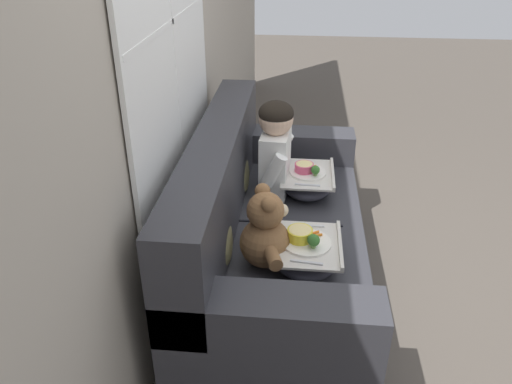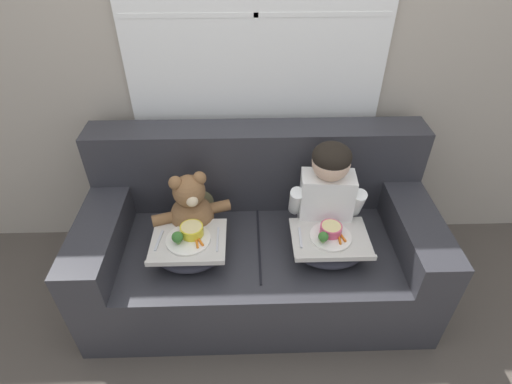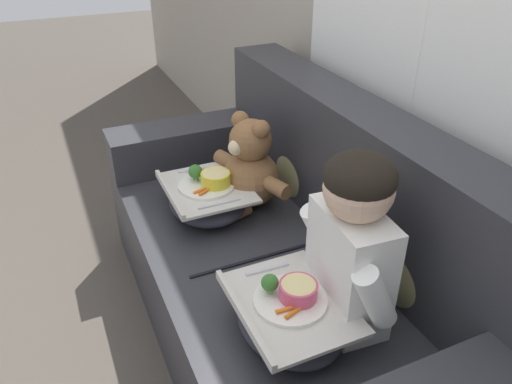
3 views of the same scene
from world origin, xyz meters
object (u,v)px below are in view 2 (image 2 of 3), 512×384
(couch, at_px, (258,241))
(throw_pillow_behind_child, at_px, (319,185))
(teddy_bear, at_px, (192,210))
(throw_pillow_behind_teddy, at_px, (195,187))
(child_figure, at_px, (328,186))
(lap_tray_teddy, at_px, (190,248))
(lap_tray_child, at_px, (329,245))

(couch, relative_size, throw_pillow_behind_child, 5.60)
(throw_pillow_behind_child, xyz_separation_m, teddy_bear, (-0.72, -0.22, 0.01))
(throw_pillow_behind_teddy, bearing_deg, child_figure, -16.41)
(teddy_bear, bearing_deg, child_figure, 0.34)
(lap_tray_teddy, bearing_deg, lap_tray_child, -0.06)
(throw_pillow_behind_teddy, height_order, teddy_bear, teddy_bear)
(throw_pillow_behind_child, distance_m, child_figure, 0.26)
(lap_tray_child, bearing_deg, child_figure, 89.90)
(lap_tray_child, bearing_deg, couch, 149.99)
(throw_pillow_behind_child, bearing_deg, teddy_bear, -163.25)
(couch, distance_m, throw_pillow_behind_child, 0.48)
(throw_pillow_behind_child, height_order, lap_tray_teddy, throw_pillow_behind_child)
(throw_pillow_behind_child, xyz_separation_m, throw_pillow_behind_teddy, (-0.73, 0.00, 0.00))
(couch, xyz_separation_m, lap_tray_child, (0.36, -0.21, 0.17))
(teddy_bear, height_order, lap_tray_teddy, teddy_bear)
(child_figure, distance_m, teddy_bear, 0.74)
(throw_pillow_behind_teddy, height_order, lap_tray_child, throw_pillow_behind_teddy)
(teddy_bear, distance_m, lap_tray_teddy, 0.21)
(couch, height_order, throw_pillow_behind_teddy, couch)
(couch, bearing_deg, child_figure, -2.59)
(throw_pillow_behind_child, distance_m, lap_tray_teddy, 0.84)
(child_figure, relative_size, lap_tray_child, 1.42)
(throw_pillow_behind_teddy, distance_m, lap_tray_teddy, 0.41)
(couch, bearing_deg, throw_pillow_behind_child, 28.53)
(teddy_bear, relative_size, lap_tray_child, 1.07)
(lap_tray_teddy, bearing_deg, couch, 29.91)
(child_figure, bearing_deg, couch, 177.41)
(throw_pillow_behind_child, xyz_separation_m, lap_tray_child, (-0.00, -0.41, -0.08))
(throw_pillow_behind_child, bearing_deg, lap_tray_child, -90.06)
(child_figure, distance_m, lap_tray_child, 0.31)
(couch, relative_size, lap_tray_teddy, 4.98)
(child_figure, bearing_deg, throw_pillow_behind_teddy, 163.59)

